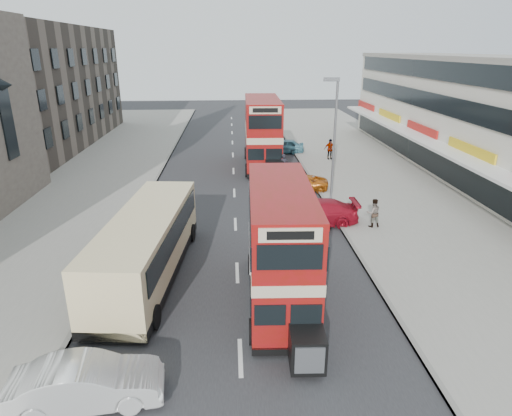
% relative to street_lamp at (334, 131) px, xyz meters
% --- Properties ---
extents(ground, '(160.00, 160.00, 0.00)m').
position_rel_street_lamp_xyz_m(ground, '(-6.52, -18.00, -4.78)').
color(ground, '#28282B').
rests_on(ground, ground).
extents(road_surface, '(12.00, 90.00, 0.01)m').
position_rel_street_lamp_xyz_m(road_surface, '(-6.52, 2.00, -4.78)').
color(road_surface, '#28282B').
rests_on(road_surface, ground).
extents(pavement_right, '(12.00, 90.00, 0.15)m').
position_rel_street_lamp_xyz_m(pavement_right, '(5.48, 2.00, -4.71)').
color(pavement_right, gray).
rests_on(pavement_right, ground).
extents(pavement_left, '(12.00, 90.00, 0.15)m').
position_rel_street_lamp_xyz_m(pavement_left, '(-18.52, 2.00, -4.71)').
color(pavement_left, gray).
rests_on(pavement_left, ground).
extents(kerb_left, '(0.20, 90.00, 0.16)m').
position_rel_street_lamp_xyz_m(kerb_left, '(-12.62, 2.00, -4.71)').
color(kerb_left, gray).
rests_on(kerb_left, ground).
extents(kerb_right, '(0.20, 90.00, 0.16)m').
position_rel_street_lamp_xyz_m(kerb_right, '(-0.42, 2.00, -4.71)').
color(kerb_right, gray).
rests_on(kerb_right, ground).
extents(brick_terrace, '(14.00, 28.00, 12.00)m').
position_rel_street_lamp_xyz_m(brick_terrace, '(-28.52, 20.00, 1.22)').
color(brick_terrace, '#66594C').
rests_on(brick_terrace, ground).
extents(commercial_row, '(9.90, 46.20, 9.30)m').
position_rel_street_lamp_xyz_m(commercial_row, '(13.42, 4.00, -0.09)').
color(commercial_row, beige).
rests_on(commercial_row, ground).
extents(street_lamp, '(1.00, 0.20, 8.12)m').
position_rel_street_lamp_xyz_m(street_lamp, '(0.00, 0.00, 0.00)').
color(street_lamp, slate).
rests_on(street_lamp, ground).
extents(bus_main, '(2.64, 8.69, 4.74)m').
position_rel_street_lamp_xyz_m(bus_main, '(-4.83, -12.54, -2.29)').
color(bus_main, black).
rests_on(bus_main, ground).
extents(bus_second, '(3.05, 10.37, 5.68)m').
position_rel_street_lamp_xyz_m(bus_second, '(-3.97, 9.34, -1.80)').
color(bus_second, black).
rests_on(bus_second, ground).
extents(coach, '(3.59, 10.62, 2.76)m').
position_rel_street_lamp_xyz_m(coach, '(-10.53, -10.07, -3.16)').
color(coach, black).
rests_on(coach, ground).
extents(car_left_front, '(4.51, 2.03, 1.44)m').
position_rel_street_lamp_xyz_m(car_left_front, '(-11.02, -17.76, -4.07)').
color(car_left_front, silver).
rests_on(car_left_front, ground).
extents(car_right_a, '(5.06, 2.15, 1.45)m').
position_rel_street_lamp_xyz_m(car_right_a, '(-1.81, -4.22, -4.06)').
color(car_right_a, '#AA1122').
rests_on(car_right_a, ground).
extents(car_right_b, '(4.20, 2.21, 1.13)m').
position_rel_street_lamp_xyz_m(car_right_b, '(-1.73, 2.33, -4.22)').
color(car_right_b, '#C46013').
rests_on(car_right_b, ground).
extents(car_right_c, '(4.25, 2.10, 1.39)m').
position_rel_street_lamp_xyz_m(car_right_c, '(-1.54, 14.52, -4.09)').
color(car_right_c, '#569AAD').
rests_on(car_right_c, ground).
extents(pedestrian_near, '(0.66, 0.49, 1.69)m').
position_rel_street_lamp_xyz_m(pedestrian_near, '(1.36, -5.15, -3.79)').
color(pedestrian_near, gray).
rests_on(pedestrian_near, pavement_right).
extents(pedestrian_far, '(1.14, 0.58, 1.87)m').
position_rel_street_lamp_xyz_m(pedestrian_far, '(2.40, 11.21, -3.70)').
color(pedestrian_far, gray).
rests_on(pedestrian_far, pavement_right).
extents(cyclist, '(0.71, 1.90, 2.23)m').
position_rel_street_lamp_xyz_m(cyclist, '(-2.65, 4.54, -4.04)').
color(cyclist, gray).
rests_on(cyclist, ground).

